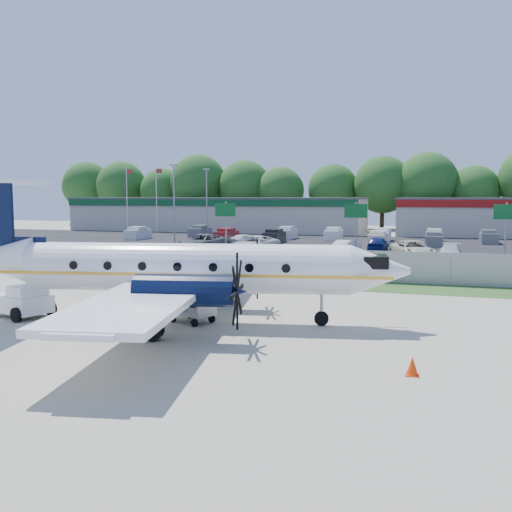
% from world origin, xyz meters
% --- Properties ---
extents(ground, '(170.00, 170.00, 0.00)m').
position_xyz_m(ground, '(0.00, 0.00, 0.00)').
color(ground, '#AFA994').
rests_on(ground, ground).
extents(grass_verge, '(170.00, 4.00, 0.02)m').
position_xyz_m(grass_verge, '(0.00, 12.00, 0.01)').
color(grass_verge, '#2D561E').
rests_on(grass_verge, ground).
extents(access_road, '(170.00, 8.00, 0.02)m').
position_xyz_m(access_road, '(0.00, 19.00, 0.01)').
color(access_road, black).
rests_on(access_road, ground).
extents(parking_lot, '(170.00, 32.00, 0.02)m').
position_xyz_m(parking_lot, '(0.00, 40.00, 0.01)').
color(parking_lot, black).
rests_on(parking_lot, ground).
extents(perimeter_fence, '(120.00, 0.06, 1.99)m').
position_xyz_m(perimeter_fence, '(0.00, 14.00, 1.00)').
color(perimeter_fence, gray).
rests_on(perimeter_fence, ground).
extents(building_west, '(46.40, 12.40, 5.24)m').
position_xyz_m(building_west, '(-24.00, 61.98, 2.63)').
color(building_west, '#B8B2A6').
rests_on(building_west, ground).
extents(sign_left, '(1.80, 0.26, 5.00)m').
position_xyz_m(sign_left, '(-8.00, 22.91, 3.61)').
color(sign_left, gray).
rests_on(sign_left, ground).
extents(sign_mid, '(1.80, 0.26, 5.00)m').
position_xyz_m(sign_mid, '(3.00, 22.91, 3.61)').
color(sign_mid, gray).
rests_on(sign_mid, ground).
extents(sign_right, '(1.80, 0.26, 5.00)m').
position_xyz_m(sign_right, '(14.00, 22.91, 3.61)').
color(sign_right, gray).
rests_on(sign_right, ground).
extents(flagpole_west, '(1.06, 0.12, 10.00)m').
position_xyz_m(flagpole_west, '(-35.92, 55.00, 5.64)').
color(flagpole_west, white).
rests_on(flagpole_west, ground).
extents(flagpole_east, '(1.06, 0.12, 10.00)m').
position_xyz_m(flagpole_east, '(-30.92, 55.00, 5.64)').
color(flagpole_east, white).
rests_on(flagpole_east, ground).
extents(light_pole_nw, '(0.90, 0.35, 9.09)m').
position_xyz_m(light_pole_nw, '(-20.00, 38.00, 5.23)').
color(light_pole_nw, gray).
rests_on(light_pole_nw, ground).
extents(light_pole_sw, '(0.90, 0.35, 9.09)m').
position_xyz_m(light_pole_sw, '(-20.00, 48.00, 5.23)').
color(light_pole_sw, gray).
rests_on(light_pole_sw, ground).
extents(tree_line, '(112.00, 6.00, 14.00)m').
position_xyz_m(tree_line, '(0.00, 74.00, 0.00)').
color(tree_line, '#1E5017').
rests_on(tree_line, ground).
extents(aircraft, '(20.22, 19.83, 6.17)m').
position_xyz_m(aircraft, '(-1.58, -0.33, 2.38)').
color(aircraft, white).
rests_on(aircraft, ground).
extents(pushback_tug, '(3.10, 2.67, 1.47)m').
position_xyz_m(pushback_tug, '(-8.78, -1.40, 0.70)').
color(pushback_tug, white).
rests_on(pushback_tug, ground).
extents(baggage_cart_near, '(2.18, 1.76, 1.00)m').
position_xyz_m(baggage_cart_near, '(-0.94, -0.26, 0.46)').
color(baggage_cart_near, gray).
rests_on(baggage_cart_near, ground).
extents(cone_nose, '(0.41, 0.41, 0.58)m').
position_xyz_m(cone_nose, '(8.44, -4.99, 0.27)').
color(cone_nose, '#FE3E08').
rests_on(cone_nose, ground).
extents(cone_starboard_wing, '(0.38, 0.38, 0.55)m').
position_xyz_m(cone_starboard_wing, '(-1.76, 5.98, 0.26)').
color(cone_starboard_wing, '#FE3E08').
rests_on(cone_starboard_wing, ground).
extents(road_car_west, '(5.10, 3.82, 1.29)m').
position_xyz_m(road_car_west, '(-14.44, 18.17, 0.00)').
color(road_car_west, '#595B5E').
rests_on(road_car_west, ground).
extents(road_car_mid, '(5.11, 2.99, 1.34)m').
position_xyz_m(road_car_mid, '(4.31, 20.03, 0.00)').
color(road_car_mid, maroon).
rests_on(road_car_mid, ground).
extents(parked_car_a, '(4.33, 6.71, 1.72)m').
position_xyz_m(parked_car_a, '(-13.04, 29.66, 0.00)').
color(parked_car_a, '#595B5E').
rests_on(parked_car_a, ground).
extents(parked_car_b, '(4.15, 6.46, 1.66)m').
position_xyz_m(parked_car_b, '(-7.49, 29.57, 0.00)').
color(parked_car_b, silver).
rests_on(parked_car_b, ground).
extents(parked_car_c, '(2.91, 4.53, 1.41)m').
position_xyz_m(parked_car_c, '(1.05, 29.69, 0.00)').
color(parked_car_c, silver).
rests_on(parked_car_c, ground).
extents(parked_car_d, '(4.55, 6.42, 1.63)m').
position_xyz_m(parked_car_d, '(7.23, 28.53, 0.00)').
color(parked_car_d, beige).
rests_on(parked_car_d, ground).
extents(parked_car_e, '(2.09, 4.54, 1.29)m').
position_xyz_m(parked_car_e, '(10.36, 29.89, 0.00)').
color(parked_car_e, silver).
rests_on(parked_car_e, ground).
extents(parked_car_f, '(3.68, 5.21, 1.40)m').
position_xyz_m(parked_car_f, '(-10.09, 34.72, 0.00)').
color(parked_car_f, silver).
rests_on(parked_car_f, ground).
extents(parked_car_g, '(1.81, 4.41, 1.50)m').
position_xyz_m(parked_car_g, '(3.68, 34.65, 0.00)').
color(parked_car_g, navy).
rests_on(parked_car_g, ground).
extents(far_parking_rows, '(56.00, 10.00, 1.60)m').
position_xyz_m(far_parking_rows, '(0.00, 45.00, 0.00)').
color(far_parking_rows, gray).
rests_on(far_parking_rows, ground).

